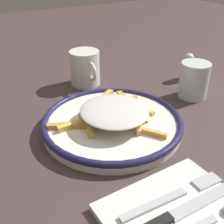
# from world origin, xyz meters

# --- Properties ---
(ground_plane) EXTENTS (2.60, 2.60, 0.00)m
(ground_plane) POSITION_xyz_m (0.00, 0.00, 0.00)
(ground_plane) COLOR #403132
(plate) EXTENTS (0.29, 0.29, 0.03)m
(plate) POSITION_xyz_m (0.00, 0.00, 0.01)
(plate) COLOR white
(plate) RESTS_ON ground_plane
(fries_heap) EXTENTS (0.22, 0.21, 0.04)m
(fries_heap) POSITION_xyz_m (0.00, -0.00, 0.04)
(fries_heap) COLOR gold
(fries_heap) RESTS_ON plate
(napkin) EXTENTS (0.17, 0.20, 0.01)m
(napkin) POSITION_xyz_m (0.24, -0.03, 0.01)
(napkin) COLOR silver
(napkin) RESTS_ON ground_plane
(fork) EXTENTS (0.02, 0.18, 0.01)m
(fork) POSITION_xyz_m (0.22, -0.02, 0.01)
(fork) COLOR silver
(fork) RESTS_ON napkin
(knife) EXTENTS (0.02, 0.21, 0.01)m
(knife) POSITION_xyz_m (0.24, -0.05, 0.01)
(knife) COLOR black
(knife) RESTS_ON napkin
(spoon) EXTENTS (0.02, 0.15, 0.01)m
(spoon) POSITION_xyz_m (0.27, 0.01, 0.01)
(spoon) COLOR silver
(spoon) RESTS_ON napkin
(water_glass) EXTENTS (0.07, 0.07, 0.09)m
(water_glass) POSITION_xyz_m (-0.03, 0.25, 0.04)
(water_glass) COLOR silver
(water_glass) RESTS_ON ground_plane
(coffee_mug) EXTENTS (0.11, 0.08, 0.09)m
(coffee_mug) POSITION_xyz_m (-0.23, 0.04, 0.05)
(coffee_mug) COLOR silver
(coffee_mug) RESTS_ON ground_plane
(salt_shaker) EXTENTS (0.03, 0.03, 0.07)m
(salt_shaker) POSITION_xyz_m (-0.13, 0.31, 0.04)
(salt_shaker) COLOR silver
(salt_shaker) RESTS_ON ground_plane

